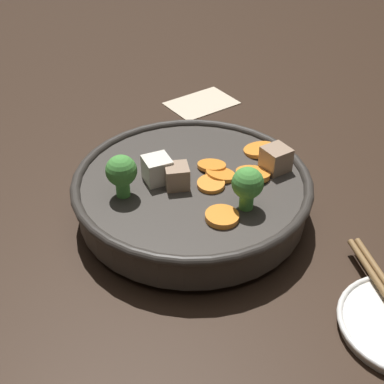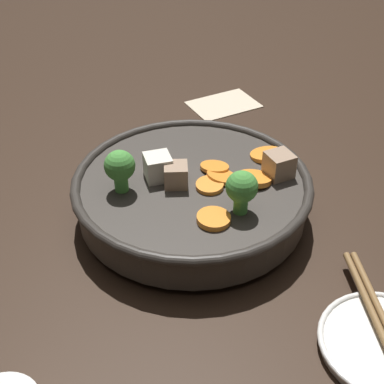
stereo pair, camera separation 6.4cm
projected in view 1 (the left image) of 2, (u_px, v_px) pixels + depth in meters
ground_plane at (192, 215)px, 0.66m from camera, size 3.00×3.00×0.00m
stirfry_bowl at (192, 191)px, 0.64m from camera, size 0.29×0.29×0.10m
napkin at (202, 103)px, 0.90m from camera, size 0.12×0.09×0.00m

